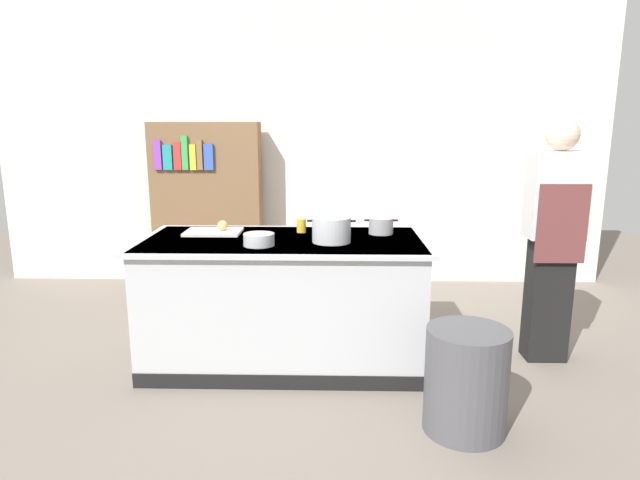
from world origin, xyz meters
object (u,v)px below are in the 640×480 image
at_px(sauce_pan, 381,226).
at_px(person_chef, 553,236).
at_px(juice_cup, 301,226).
at_px(trash_bin, 466,380).
at_px(stock_pot, 331,230).
at_px(mixing_bowl, 259,240).
at_px(onion, 223,225).
at_px(bookshelf, 208,206).

distance_m(sauce_pan, person_chef, 1.20).
distance_m(sauce_pan, juice_cup, 0.58).
bearing_deg(trash_bin, stock_pot, 133.29).
height_order(mixing_bowl, trash_bin, mixing_bowl).
bearing_deg(stock_pot, juice_cup, 124.17).
bearing_deg(onion, stock_pot, -19.51).
bearing_deg(mixing_bowl, sauce_pan, 26.09).
xyz_separation_m(stock_pot, mixing_bowl, (-0.47, -0.12, -0.05)).
xyz_separation_m(trash_bin, person_chef, (0.81, 0.97, 0.62)).
bearing_deg(juice_cup, trash_bin, -49.13).
distance_m(stock_pot, trash_bin, 1.29).
bearing_deg(onion, mixing_bowl, -51.38).
bearing_deg(mixing_bowl, stock_pot, 13.92).
relative_size(mixing_bowl, trash_bin, 0.34).
xyz_separation_m(onion, person_chef, (2.35, -0.11, -0.04)).
relative_size(mixing_bowl, person_chef, 0.12).
relative_size(sauce_pan, person_chef, 0.14).
relative_size(onion, stock_pot, 0.23).
bearing_deg(person_chef, stock_pot, 101.93).
xyz_separation_m(stock_pot, sauce_pan, (0.36, 0.29, -0.03)).
height_order(onion, bookshelf, bookshelf).
height_order(sauce_pan, bookshelf, bookshelf).
xyz_separation_m(stock_pot, trash_bin, (0.75, -0.79, -0.69)).
bearing_deg(trash_bin, juice_cup, 130.87).
distance_m(juice_cup, bookshelf, 1.89).
distance_m(mixing_bowl, trash_bin, 1.54).
bearing_deg(trash_bin, bookshelf, 127.02).
distance_m(mixing_bowl, person_chef, 2.05).
bearing_deg(person_chef, bookshelf, 64.28).
bearing_deg(onion, bookshelf, 106.76).
relative_size(stock_pot, bookshelf, 0.19).
bearing_deg(mixing_bowl, trash_bin, -28.95).
xyz_separation_m(onion, sauce_pan, (1.15, 0.01, 0.00)).
distance_m(juice_cup, person_chef, 1.78).
bearing_deg(mixing_bowl, person_chef, 8.20).
distance_m(person_chef, bookshelf, 3.31).
xyz_separation_m(stock_pot, juice_cup, (-0.22, 0.33, -0.04)).
bearing_deg(onion, sauce_pan, 0.46).
bearing_deg(trash_bin, mixing_bowl, 151.05).
bearing_deg(mixing_bowl, bookshelf, 111.80).
relative_size(stock_pot, mixing_bowl, 1.60).
bearing_deg(trash_bin, person_chef, 50.20).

